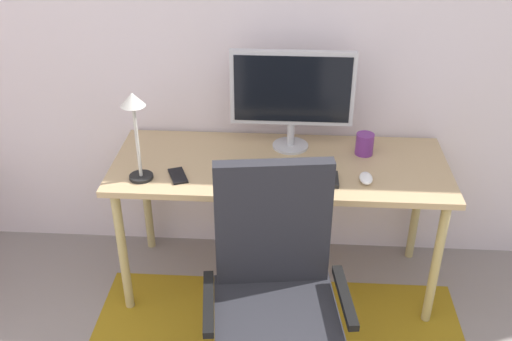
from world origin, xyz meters
TOP-DOWN VIEW (x-y plane):
  - wall_back at (0.00, 2.20)m, footprint 6.00×0.10m
  - desk at (0.06, 1.82)m, footprint 1.61×0.63m
  - monitor at (0.10, 1.99)m, footprint 0.60×0.18m
  - keyboard at (0.11, 1.66)m, footprint 0.43×0.13m
  - computer_mouse at (0.45, 1.67)m, footprint 0.06×0.10m
  - coffee_cup at (0.46, 1.94)m, footprint 0.09×0.09m
  - cell_phone at (-0.41, 1.66)m, footprint 0.12×0.16m
  - desk_lamp at (-0.58, 1.64)m, footprint 0.11×0.11m
  - office_chair at (0.06, 1.12)m, footprint 0.60×0.56m

SIDE VIEW (x-z plane):
  - office_chair at x=0.06m, z-range -0.11..0.92m
  - desk at x=0.06m, z-range 0.29..1.01m
  - cell_phone at x=-0.41m, z-range 0.72..0.73m
  - keyboard at x=0.11m, z-range 0.72..0.74m
  - computer_mouse at x=0.45m, z-range 0.72..0.76m
  - coffee_cup at x=0.46m, z-range 0.72..0.83m
  - monitor at x=0.10m, z-range 0.77..1.27m
  - desk_lamp at x=-0.58m, z-range 0.81..1.23m
  - wall_back at x=0.00m, z-range 0.00..2.60m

